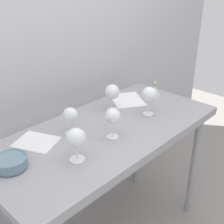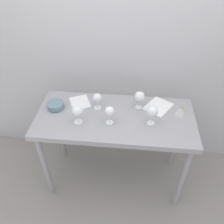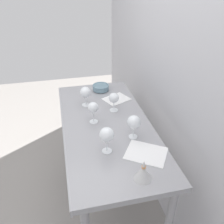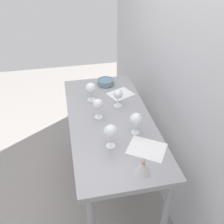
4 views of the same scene
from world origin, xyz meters
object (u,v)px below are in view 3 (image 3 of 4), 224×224
tasting_sheet_upper (116,99)px  decanter_funnel (143,173)px  wine_glass_far_right (134,123)px  tasting_sheet_lower (146,153)px  wine_glass_near_right (107,135)px  wine_glass_near_left (86,93)px  wine_glass_far_left (114,98)px  tasting_bowl (101,87)px  wine_glass_near_center (93,108)px

tasting_sheet_upper → decanter_funnel: bearing=-29.1°
wine_glass_far_right → tasting_sheet_upper: bearing=178.1°
tasting_sheet_upper → decanter_funnel: (0.93, -0.08, 0.04)m
tasting_sheet_lower → decanter_funnel: decanter_funnel is taller
wine_glass_near_right → wine_glass_near_left: wine_glass_near_right is taller
wine_glass_far_left → tasting_bowl: bearing=-174.7°
wine_glass_far_right → tasting_bowl: wine_glass_far_right is taller
wine_glass_near_left → wine_glass_far_right: bearing=26.6°
wine_glass_near_right → tasting_sheet_lower: (0.07, 0.24, -0.13)m
tasting_sheet_lower → wine_glass_far_right: bearing=-137.4°
wine_glass_far_left → wine_glass_near_center: bearing=-55.2°
tasting_sheet_lower → tasting_bowl: (-0.94, -0.11, 0.03)m
decanter_funnel → wine_glass_far_left: bearing=179.1°
wine_glass_near_right → decanter_funnel: wine_glass_near_right is taller
wine_glass_near_center → tasting_sheet_lower: (0.43, 0.27, -0.12)m
wine_glass_far_left → decanter_funnel: (0.75, -0.01, -0.07)m
wine_glass_near_right → wine_glass_far_left: wine_glass_near_right is taller
wine_glass_far_right → decanter_funnel: 0.38m
wine_glass_near_center → tasting_sheet_upper: wine_glass_near_center is taller
tasting_bowl → decanter_funnel: 1.13m
wine_glass_far_right → tasting_sheet_lower: (0.18, 0.03, -0.12)m
wine_glass_near_center → wine_glass_far_right: bearing=43.9°
wine_glass_near_left → decanter_funnel: wine_glass_near_left is taller
tasting_bowl → wine_glass_near_right: bearing=-8.1°
wine_glass_near_right → tasting_bowl: bearing=171.9°
wine_glass_near_right → decanter_funnel: (0.27, 0.15, -0.09)m
wine_glass_near_right → wine_glass_far_right: bearing=117.3°
tasting_sheet_lower → tasting_bowl: 0.94m
wine_glass_far_right → tasting_bowl: size_ratio=1.10×
tasting_sheet_lower → tasting_bowl: size_ratio=1.61×
wine_glass_far_right → wine_glass_near_center: (-0.24, -0.24, 0.00)m
wine_glass_near_left → wine_glass_near_center: same height
wine_glass_near_left → tasting_sheet_lower: (0.69, 0.29, -0.12)m
wine_glass_near_left → wine_glass_near_center: (0.27, 0.02, 0.01)m
wine_glass_near_left → decanter_funnel: bearing=12.6°
wine_glass_near_right → wine_glass_far_right: wine_glass_near_right is taller
wine_glass_far_left → tasting_sheet_lower: wine_glass_far_left is taller
wine_glass_near_left → decanter_funnel: size_ratio=1.31×
wine_glass_near_center → tasting_bowl: (-0.51, 0.15, -0.09)m
tasting_bowl → tasting_sheet_lower: bearing=6.9°
tasting_sheet_upper → decanter_funnel: 0.93m
wine_glass_near_left → tasting_sheet_upper: (-0.04, 0.27, -0.12)m
wine_glass_far_left → decanter_funnel: 0.75m
wine_glass_near_right → wine_glass_far_left: size_ratio=1.15×
wine_glass_near_center → tasting_sheet_lower: size_ratio=0.68×
tasting_sheet_lower → tasting_sheet_upper: bearing=-145.9°
wine_glass_near_center → decanter_funnel: bearing=16.0°
wine_glass_near_center → tasting_bowl: wine_glass_near_center is taller
wine_glass_far_left → tasting_bowl: 0.39m
wine_glass_near_right → wine_glass_near_center: wine_glass_near_right is taller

